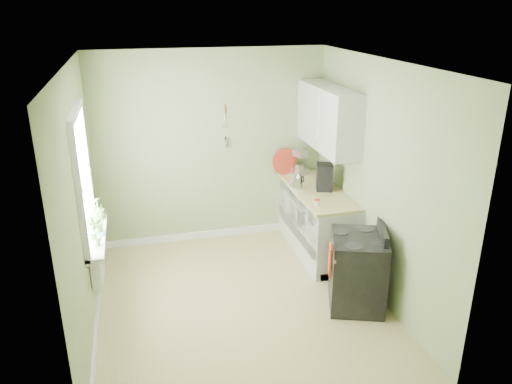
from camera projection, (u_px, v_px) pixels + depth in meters
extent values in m
cube|color=tan|center=(240.00, 303.00, 5.77)|extent=(3.20, 3.60, 0.02)
cube|color=white|center=(237.00, 62.00, 4.80)|extent=(3.20, 3.60, 0.02)
cube|color=#899B6A|center=(211.00, 148.00, 6.92)|extent=(3.20, 0.02, 2.70)
cube|color=#899B6A|center=(80.00, 208.00, 4.91)|extent=(0.02, 3.60, 2.70)
cube|color=#899B6A|center=(378.00, 181.00, 5.65)|extent=(0.02, 3.60, 2.70)
cube|color=silver|center=(317.00, 222.00, 6.81)|extent=(0.60, 1.60, 0.87)
cube|color=#C8BA7A|center=(318.00, 191.00, 6.65)|extent=(0.64, 1.60, 0.04)
cube|color=silver|center=(328.00, 118.00, 6.43)|extent=(0.35, 1.40, 0.80)
cube|color=white|center=(81.00, 179.00, 5.12)|extent=(0.02, 1.00, 1.30)
cube|color=white|center=(75.00, 113.00, 4.88)|extent=(0.06, 1.14, 0.07)
cube|color=white|center=(91.00, 239.00, 5.37)|extent=(0.06, 1.14, 0.07)
cube|color=white|center=(83.00, 179.00, 5.12)|extent=(0.04, 1.00, 0.04)
cube|color=white|center=(97.00, 237.00, 5.38)|extent=(0.18, 1.14, 0.04)
cube|color=white|center=(97.00, 266.00, 5.44)|extent=(0.12, 0.50, 0.35)
cylinder|color=#C8BA7A|center=(225.00, 110.00, 6.75)|extent=(0.02, 0.02, 0.10)
cylinder|color=silver|center=(225.00, 119.00, 6.80)|extent=(0.01, 0.01, 0.16)
cylinder|color=silver|center=(226.00, 143.00, 6.92)|extent=(0.01, 0.14, 0.14)
cube|color=black|center=(357.00, 272.00, 5.60)|extent=(0.78, 0.84, 0.81)
cube|color=black|center=(360.00, 239.00, 5.45)|extent=(0.78, 0.84, 0.03)
cube|color=black|center=(382.00, 230.00, 5.49)|extent=(0.28, 0.66, 0.13)
cylinder|color=#B2B2B7|center=(334.00, 250.00, 5.42)|extent=(0.21, 0.53, 0.02)
cube|color=#A52D12|center=(330.00, 260.00, 5.56)|extent=(0.09, 0.19, 0.34)
cube|color=#B2B2B7|center=(297.00, 170.00, 7.27)|extent=(0.30, 0.36, 0.08)
cube|color=#B2B2B7|center=(295.00, 159.00, 7.34)|extent=(0.14, 0.12, 0.22)
cube|color=#B2B2B7|center=(298.00, 152.00, 7.19)|extent=(0.25, 0.33, 0.10)
sphere|color=#B2B2B7|center=(295.00, 148.00, 7.28)|extent=(0.12, 0.12, 0.12)
cylinder|color=silver|center=(299.00, 168.00, 7.19)|extent=(0.17, 0.17, 0.14)
cylinder|color=silver|center=(298.00, 183.00, 6.66)|extent=(0.12, 0.12, 0.16)
cone|color=silver|center=(298.00, 175.00, 6.63)|extent=(0.12, 0.12, 0.04)
cylinder|color=silver|center=(292.00, 181.00, 6.63)|extent=(0.11, 0.04, 0.08)
cube|color=black|center=(324.00, 177.00, 6.58)|extent=(0.26, 0.27, 0.36)
cylinder|color=black|center=(322.00, 185.00, 6.61)|extent=(0.11, 0.11, 0.12)
cylinder|color=#AA3121|center=(285.00, 161.00, 7.17)|extent=(0.39, 0.14, 0.39)
cylinder|color=#BBA592|center=(317.00, 203.00, 6.11)|extent=(0.07, 0.07, 0.07)
cylinder|color=#AA3121|center=(317.00, 200.00, 6.09)|extent=(0.07, 0.07, 0.01)
imported|color=#4F7A36|center=(95.00, 232.00, 5.07)|extent=(0.20, 0.20, 0.32)
imported|color=#4F7A36|center=(97.00, 221.00, 5.40)|extent=(0.19, 0.19, 0.27)
imported|color=#4F7A36|center=(98.00, 208.00, 5.73)|extent=(0.20, 0.20, 0.27)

